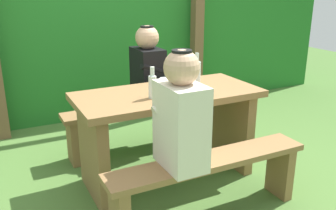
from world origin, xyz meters
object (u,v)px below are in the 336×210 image
object	(u,v)px
bottle_right	(197,72)
bench_near	(209,175)
bench_far	(139,118)
person_black_coat	(148,69)
picnic_table	(168,120)
person_white_shirt	(181,115)
cell_phone	(176,84)
drinking_glass	(165,83)
bottle_left	(152,85)

from	to	relation	value
bottle_right	bench_near	bearing A→B (deg)	-113.65
bench_far	person_black_coat	world-z (taller)	person_black_coat
picnic_table	bench_near	distance (m)	0.63
person_white_shirt	cell_phone	distance (m)	0.83
person_black_coat	cell_phone	xyz separation A→B (m)	(0.05, -0.45, -0.04)
person_black_coat	cell_phone	bearing A→B (deg)	-83.75
drinking_glass	bench_far	bearing A→B (deg)	93.30
bench_far	bottle_left	xyz separation A→B (m)	(-0.17, -0.70, 0.50)
drinking_glass	bottle_left	world-z (taller)	bottle_left
person_black_coat	bottle_right	bearing A→B (deg)	-67.92
bench_far	bottle_left	world-z (taller)	bottle_left
bench_far	drinking_glass	xyz separation A→B (m)	(0.03, -0.48, 0.45)
bench_near	drinking_glass	world-z (taller)	drinking_glass
bottle_left	picnic_table	bearing A→B (deg)	29.39
bottle_right	cell_phone	world-z (taller)	bottle_right
bench_near	bench_far	distance (m)	1.20
bench_far	cell_phone	size ratio (longest dim) A/B	10.00
person_white_shirt	cell_phone	world-z (taller)	person_white_shirt
picnic_table	bench_far	xyz separation A→B (m)	(0.00, 0.60, -0.18)
bench_near	person_white_shirt	world-z (taller)	person_white_shirt
person_black_coat	drinking_glass	size ratio (longest dim) A/B	9.16
bench_far	cell_phone	distance (m)	0.63
bench_near	person_black_coat	size ratio (longest dim) A/B	1.95
drinking_glass	bottle_left	size ratio (longest dim) A/B	0.35
person_white_shirt	bottle_right	distance (m)	0.86
bench_far	drinking_glass	world-z (taller)	drinking_glass
person_white_shirt	bottle_right	xyz separation A→B (m)	(0.51, 0.68, 0.06)
drinking_glass	cell_phone	world-z (taller)	drinking_glass
picnic_table	person_black_coat	size ratio (longest dim) A/B	1.95
bench_near	person_white_shirt	size ratio (longest dim) A/B	1.95
picnic_table	bottle_right	size ratio (longest dim) A/B	5.50
person_black_coat	bottle_right	xyz separation A→B (m)	(0.21, -0.51, 0.06)
picnic_table	bottle_left	distance (m)	0.38
bench_far	person_black_coat	xyz separation A→B (m)	(0.10, -0.00, 0.45)
bench_near	cell_phone	xyz separation A→B (m)	(0.14, 0.75, 0.42)
bench_far	bottle_right	size ratio (longest dim) A/B	5.50
bottle_right	picnic_table	bearing A→B (deg)	-163.65
person_white_shirt	drinking_glass	bearing A→B (deg)	71.22
bench_near	drinking_glass	size ratio (longest dim) A/B	17.83
bottle_right	drinking_glass	bearing A→B (deg)	174.25
bench_near	bottle_right	world-z (taller)	bottle_right
drinking_glass	bottle_left	xyz separation A→B (m)	(-0.20, -0.21, 0.05)
picnic_table	person_black_coat	distance (m)	0.66
cell_phone	person_white_shirt	bearing A→B (deg)	-85.43
person_white_shirt	person_black_coat	xyz separation A→B (m)	(0.31, 1.19, 0.00)
drinking_glass	person_black_coat	bearing A→B (deg)	82.01
picnic_table	bottle_left	size ratio (longest dim) A/B	6.18
bench_near	bottle_left	xyz separation A→B (m)	(-0.17, 0.50, 0.50)
person_white_shirt	drinking_glass	world-z (taller)	person_white_shirt
bench_near	bench_far	world-z (taller)	same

